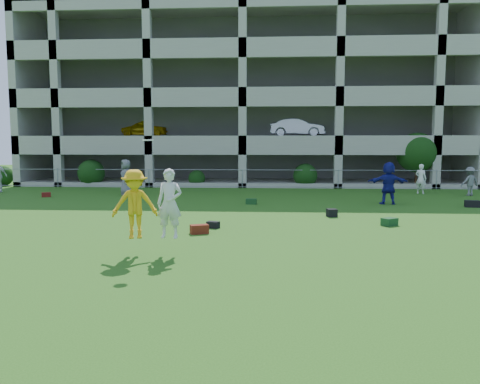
# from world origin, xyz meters

# --- Properties ---
(ground) EXTENTS (100.00, 100.00, 0.00)m
(ground) POSITION_xyz_m (0.00, 0.00, 0.00)
(ground) COLOR #235114
(ground) RESTS_ON ground
(bystander_c) EXTENTS (0.98, 1.13, 1.94)m
(bystander_c) POSITION_xyz_m (-6.12, 14.61, 0.97)
(bystander_c) COLOR slate
(bystander_c) RESTS_ON ground
(bystander_d) EXTENTS (1.84, 0.64, 1.96)m
(bystander_d) POSITION_xyz_m (7.20, 11.50, 0.98)
(bystander_d) COLOR navy
(bystander_d) RESTS_ON ground
(bystander_e) EXTENTS (0.73, 0.68, 1.67)m
(bystander_e) POSITION_xyz_m (10.19, 16.28, 0.83)
(bystander_e) COLOR white
(bystander_e) RESTS_ON ground
(bystander_f) EXTENTS (1.13, 0.83, 1.56)m
(bystander_f) POSITION_xyz_m (12.48, 15.38, 0.78)
(bystander_f) COLOR slate
(bystander_f) RESTS_ON ground
(bag_red_a) EXTENTS (0.62, 0.49, 0.28)m
(bag_red_a) POSITION_xyz_m (-0.48, 3.83, 0.14)
(bag_red_a) COLOR #5C160F
(bag_red_a) RESTS_ON ground
(bag_black_b) EXTENTS (0.46, 0.38, 0.22)m
(bag_black_b) POSITION_xyz_m (-0.17, 4.83, 0.11)
(bag_black_b) COLOR black
(bag_black_b) RESTS_ON ground
(bag_green_c) EXTENTS (0.61, 0.57, 0.26)m
(bag_green_c) POSITION_xyz_m (5.81, 5.68, 0.13)
(bag_green_c) COLOR #143719
(bag_green_c) RESTS_ON ground
(crate_d) EXTENTS (0.42, 0.42, 0.30)m
(crate_d) POSITION_xyz_m (4.09, 7.52, 0.15)
(crate_d) COLOR black
(crate_d) RESTS_ON ground
(bag_black_e) EXTENTS (0.64, 0.40, 0.30)m
(bag_black_e) POSITION_xyz_m (10.64, 10.63, 0.15)
(bag_black_e) COLOR black
(bag_black_e) RESTS_ON ground
(bag_red_f) EXTENTS (0.53, 0.46, 0.24)m
(bag_red_f) POSITION_xyz_m (-10.04, 13.36, 0.12)
(bag_red_f) COLOR #601610
(bag_red_f) RESTS_ON ground
(bag_green_g) EXTENTS (0.51, 0.32, 0.25)m
(bag_green_g) POSITION_xyz_m (0.86, 11.09, 0.12)
(bag_green_g) COLOR #163D1A
(bag_green_g) RESTS_ON ground
(frisbee_contest) EXTENTS (1.83, 0.89, 2.48)m
(frisbee_contest) POSITION_xyz_m (-1.45, 1.03, 1.29)
(frisbee_contest) COLOR #EBAC14
(frisbee_contest) RESTS_ON ground
(parking_garage) EXTENTS (30.00, 14.00, 12.00)m
(parking_garage) POSITION_xyz_m (-0.01, 27.70, 6.01)
(parking_garage) COLOR #9E998C
(parking_garage) RESTS_ON ground
(fence) EXTENTS (36.06, 0.06, 1.20)m
(fence) POSITION_xyz_m (0.00, 19.00, 0.61)
(fence) COLOR gray
(fence) RESTS_ON ground
(shrub_row) EXTENTS (34.38, 2.52, 3.50)m
(shrub_row) POSITION_xyz_m (4.59, 19.70, 1.51)
(shrub_row) COLOR #163D11
(shrub_row) RESTS_ON ground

